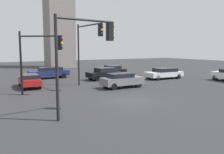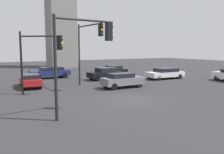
{
  "view_description": "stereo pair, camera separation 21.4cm",
  "coord_description": "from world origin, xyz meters",
  "px_view_note": "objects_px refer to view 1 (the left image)",
  "views": [
    {
      "loc": [
        -9.18,
        -13.21,
        3.65
      ],
      "look_at": [
        -0.05,
        2.43,
        1.41
      ],
      "focal_mm": 37.26,
      "sensor_mm": 36.0,
      "label": 1
    },
    {
      "loc": [
        -8.99,
        -13.32,
        3.65
      ],
      "look_at": [
        -0.05,
        2.43,
        1.41
      ],
      "focal_mm": 37.26,
      "sensor_mm": 36.0,
      "label": 2
    }
  ],
  "objects_px": {
    "car_1": "(122,80)",
    "car_3": "(164,73)",
    "car_0": "(29,80)",
    "traffic_light_1": "(88,41)",
    "car_8": "(104,73)",
    "car_4": "(113,70)",
    "car_7": "(49,72)",
    "traffic_light_0": "(85,45)",
    "traffic_light_2": "(40,51)"
  },
  "relations": [
    {
      "from": "car_1",
      "to": "car_3",
      "type": "bearing_deg",
      "value": 20.12
    },
    {
      "from": "car_0",
      "to": "car_3",
      "type": "relative_size",
      "value": 0.9
    },
    {
      "from": "traffic_light_1",
      "to": "car_8",
      "type": "distance_m",
      "value": 6.97
    },
    {
      "from": "car_4",
      "to": "car_8",
      "type": "bearing_deg",
      "value": -45.74
    },
    {
      "from": "car_7",
      "to": "car_0",
      "type": "bearing_deg",
      "value": 57.84
    },
    {
      "from": "traffic_light_1",
      "to": "car_4",
      "type": "bearing_deg",
      "value": 132.98
    },
    {
      "from": "traffic_light_0",
      "to": "car_0",
      "type": "distance_m",
      "value": 11.56
    },
    {
      "from": "traffic_light_0",
      "to": "car_1",
      "type": "distance_m",
      "value": 9.75
    },
    {
      "from": "car_4",
      "to": "traffic_light_0",
      "type": "bearing_deg",
      "value": -37.8
    },
    {
      "from": "car_7",
      "to": "car_8",
      "type": "xyz_separation_m",
      "value": [
        5.27,
        -4.43,
        -0.01
      ]
    },
    {
      "from": "traffic_light_0",
      "to": "car_4",
      "type": "relative_size",
      "value": 1.32
    },
    {
      "from": "car_1",
      "to": "car_0",
      "type": "bearing_deg",
      "value": 148.26
    },
    {
      "from": "traffic_light_0",
      "to": "traffic_light_2",
      "type": "bearing_deg",
      "value": 89.42
    },
    {
      "from": "car_8",
      "to": "car_7",
      "type": "bearing_deg",
      "value": -44.3
    },
    {
      "from": "traffic_light_1",
      "to": "car_7",
      "type": "xyz_separation_m",
      "value": [
        -1.23,
        8.87,
        -3.53
      ]
    },
    {
      "from": "car_0",
      "to": "car_8",
      "type": "xyz_separation_m",
      "value": [
        8.68,
        1.32,
        0.04
      ]
    },
    {
      "from": "traffic_light_0",
      "to": "car_0",
      "type": "height_order",
      "value": "traffic_light_0"
    },
    {
      "from": "car_0",
      "to": "car_4",
      "type": "distance_m",
      "value": 13.08
    },
    {
      "from": "car_3",
      "to": "car_7",
      "type": "relative_size",
      "value": 0.97
    },
    {
      "from": "car_1",
      "to": "car_3",
      "type": "xyz_separation_m",
      "value": [
        7.89,
        2.89,
        -0.05
      ]
    },
    {
      "from": "car_4",
      "to": "car_8",
      "type": "xyz_separation_m",
      "value": [
        -3.41,
        -3.66,
        0.04
      ]
    },
    {
      "from": "car_0",
      "to": "car_4",
      "type": "relative_size",
      "value": 1.03
    },
    {
      "from": "car_4",
      "to": "car_7",
      "type": "relative_size",
      "value": 0.85
    },
    {
      "from": "traffic_light_0",
      "to": "car_4",
      "type": "height_order",
      "value": "traffic_light_0"
    },
    {
      "from": "car_3",
      "to": "traffic_light_2",
      "type": "bearing_deg",
      "value": 12.67
    },
    {
      "from": "traffic_light_0",
      "to": "car_7",
      "type": "distance_m",
      "value": 17.33
    },
    {
      "from": "car_7",
      "to": "car_4",
      "type": "bearing_deg",
      "value": 173.39
    },
    {
      "from": "car_0",
      "to": "car_1",
      "type": "bearing_deg",
      "value": -117.65
    },
    {
      "from": "traffic_light_0",
      "to": "traffic_light_1",
      "type": "distance_m",
      "value": 8.85
    },
    {
      "from": "traffic_light_2",
      "to": "car_0",
      "type": "distance_m",
      "value": 5.12
    },
    {
      "from": "car_1",
      "to": "car_8",
      "type": "height_order",
      "value": "car_8"
    },
    {
      "from": "traffic_light_1",
      "to": "car_0",
      "type": "relative_size",
      "value": 1.43
    },
    {
      "from": "traffic_light_1",
      "to": "car_0",
      "type": "xyz_separation_m",
      "value": [
        -4.64,
        3.12,
        -3.58
      ]
    },
    {
      "from": "car_4",
      "to": "car_7",
      "type": "height_order",
      "value": "car_7"
    },
    {
      "from": "traffic_light_1",
      "to": "car_3",
      "type": "bearing_deg",
      "value": 93.37
    },
    {
      "from": "traffic_light_2",
      "to": "car_0",
      "type": "height_order",
      "value": "traffic_light_2"
    },
    {
      "from": "traffic_light_1",
      "to": "car_3",
      "type": "relative_size",
      "value": 1.28
    },
    {
      "from": "car_7",
      "to": "car_8",
      "type": "height_order",
      "value": "car_8"
    },
    {
      "from": "traffic_light_2",
      "to": "car_1",
      "type": "bearing_deg",
      "value": 36.03
    },
    {
      "from": "car_0",
      "to": "car_4",
      "type": "bearing_deg",
      "value": -63.52
    },
    {
      "from": "car_3",
      "to": "car_8",
      "type": "bearing_deg",
      "value": -21.55
    },
    {
      "from": "traffic_light_2",
      "to": "car_1",
      "type": "distance_m",
      "value": 7.79
    },
    {
      "from": "car_7",
      "to": "car_8",
      "type": "distance_m",
      "value": 6.89
    },
    {
      "from": "traffic_light_1",
      "to": "car_8",
      "type": "xyz_separation_m",
      "value": [
        4.04,
        4.44,
        -3.54
      ]
    },
    {
      "from": "car_8",
      "to": "traffic_light_2",
      "type": "bearing_deg",
      "value": 28.92
    },
    {
      "from": "car_4",
      "to": "traffic_light_2",
      "type": "bearing_deg",
      "value": -55.11
    },
    {
      "from": "traffic_light_2",
      "to": "car_3",
      "type": "distance_m",
      "value": 15.66
    },
    {
      "from": "traffic_light_0",
      "to": "traffic_light_1",
      "type": "height_order",
      "value": "traffic_light_1"
    },
    {
      "from": "traffic_light_1",
      "to": "car_7",
      "type": "bearing_deg",
      "value": -176.51
    },
    {
      "from": "car_0",
      "to": "car_7",
      "type": "height_order",
      "value": "car_7"
    }
  ]
}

